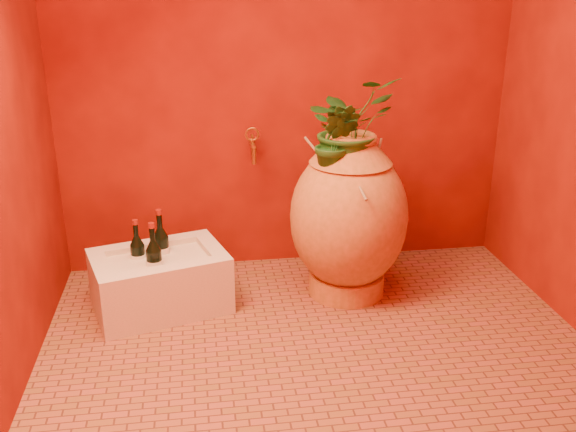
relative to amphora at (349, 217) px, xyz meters
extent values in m
plane|color=brown|center=(-0.25, -0.53, -0.43)|extent=(2.50, 2.50, 0.00)
cube|color=#610C05|center=(-0.25, 0.47, 0.82)|extent=(2.50, 0.02, 2.50)
cylinder|color=#C47437|center=(0.00, 0.00, -0.37)|extent=(0.52, 0.52, 0.11)
ellipsoid|color=#C47437|center=(0.00, 0.00, -0.01)|extent=(0.79, 0.79, 0.76)
cone|color=#C47437|center=(0.00, 0.00, 0.35)|extent=(0.55, 0.55, 0.11)
torus|color=#C47437|center=(0.00, 0.00, 0.41)|extent=(0.34, 0.34, 0.05)
cylinder|color=olive|center=(-0.08, -0.05, 0.24)|extent=(0.28, 0.33, 0.33)
cylinder|color=olive|center=(-0.02, -0.12, 0.27)|extent=(0.05, 0.40, 0.16)
cylinder|color=olive|center=(0.10, -0.08, 0.29)|extent=(0.16, 0.30, 0.21)
cube|color=beige|center=(-0.97, -0.03, -0.30)|extent=(0.74, 0.60, 0.27)
cube|color=beige|center=(-0.97, 0.14, -0.15)|extent=(0.64, 0.26, 0.03)
cube|color=beige|center=(-0.97, -0.21, -0.15)|extent=(0.64, 0.26, 0.03)
cube|color=beige|center=(-1.25, -0.03, -0.15)|extent=(0.15, 0.28, 0.03)
cube|color=beige|center=(-0.69, -0.03, -0.15)|extent=(0.15, 0.28, 0.03)
cylinder|color=black|center=(-0.99, -0.10, -0.17)|extent=(0.08, 0.08, 0.18)
cone|color=black|center=(-0.99, -0.10, -0.06)|extent=(0.08, 0.08, 0.05)
cylinder|color=black|center=(-0.99, -0.10, 0.00)|extent=(0.03, 0.03, 0.07)
cylinder|color=maroon|center=(-0.99, -0.10, 0.05)|extent=(0.03, 0.03, 0.03)
cylinder|color=silver|center=(-0.99, -0.10, -0.17)|extent=(0.08, 0.08, 0.08)
cylinder|color=black|center=(-1.07, 0.01, -0.18)|extent=(0.07, 0.07, 0.17)
cone|color=black|center=(-1.07, 0.01, -0.07)|extent=(0.07, 0.07, 0.05)
cylinder|color=black|center=(-1.07, 0.01, -0.01)|extent=(0.02, 0.02, 0.07)
cylinder|color=maroon|center=(-1.07, 0.01, 0.03)|extent=(0.03, 0.03, 0.02)
cylinder|color=silver|center=(-1.07, 0.01, -0.18)|extent=(0.08, 0.08, 0.08)
cylinder|color=black|center=(-0.96, 0.05, -0.17)|extent=(0.08, 0.08, 0.19)
cone|color=black|center=(-0.96, 0.05, -0.05)|extent=(0.08, 0.08, 0.05)
cylinder|color=black|center=(-0.96, 0.05, 0.01)|extent=(0.03, 0.03, 0.07)
cylinder|color=maroon|center=(-0.96, 0.05, 0.06)|extent=(0.03, 0.03, 0.03)
cylinder|color=silver|center=(-0.96, 0.05, -0.17)|extent=(0.08, 0.08, 0.08)
cylinder|color=#A47225|center=(-0.45, 0.40, 0.30)|extent=(0.03, 0.15, 0.03)
cylinder|color=#A47225|center=(-0.45, 0.32, 0.25)|extent=(0.02, 0.02, 0.09)
torus|color=#A47225|center=(-0.45, 0.40, 0.35)|extent=(0.08, 0.01, 0.08)
cylinder|color=#A47225|center=(-0.45, 0.40, 0.33)|extent=(0.01, 0.01, 0.06)
imported|color=#1D4E1C|center=(-0.01, 0.02, 0.47)|extent=(0.56, 0.53, 0.49)
imported|color=#1D4E1C|center=(-0.09, -0.08, 0.41)|extent=(0.26, 0.25, 0.38)
camera|label=1|loc=(-0.76, -3.00, 1.16)|focal=40.00mm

